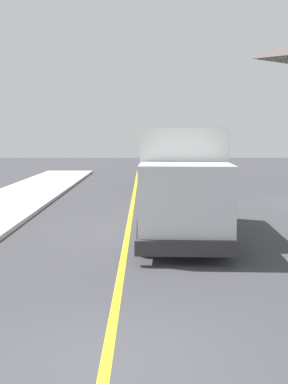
# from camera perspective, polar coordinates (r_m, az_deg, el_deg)

# --- Properties ---
(ground_plane) EXTENTS (120.00, 120.00, 0.00)m
(ground_plane) POSITION_cam_1_polar(r_m,az_deg,el_deg) (7.11, -4.13, -18.65)
(ground_plane) COLOR #38383D
(centre_line_yellow) EXTENTS (0.16, 56.00, 0.01)m
(centre_line_yellow) POSITION_cam_1_polar(r_m,az_deg,el_deg) (16.70, -1.56, -3.91)
(centre_line_yellow) COLOR gold
(centre_line_yellow) RESTS_ON ground
(box_truck) EXTENTS (2.72, 7.28, 3.20)m
(box_truck) POSITION_cam_1_polar(r_m,az_deg,el_deg) (15.30, 4.52, 1.77)
(box_truck) COLOR silver
(box_truck) RESTS_ON ground
(parked_car_near) EXTENTS (1.82, 4.41, 1.67)m
(parked_car_near) POSITION_cam_1_polar(r_m,az_deg,el_deg) (21.61, 3.41, 0.56)
(parked_car_near) COLOR silver
(parked_car_near) RESTS_ON ground
(parked_car_mid) EXTENTS (1.84, 4.42, 1.67)m
(parked_car_mid) POSITION_cam_1_polar(r_m,az_deg,el_deg) (28.25, 2.50, 1.96)
(parked_car_mid) COLOR black
(parked_car_mid) RESTS_ON ground
(parked_car_far) EXTENTS (1.87, 4.43, 1.67)m
(parked_car_far) POSITION_cam_1_polar(r_m,az_deg,el_deg) (34.39, 2.91, 2.77)
(parked_car_far) COLOR #2D4793
(parked_car_far) RESTS_ON ground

